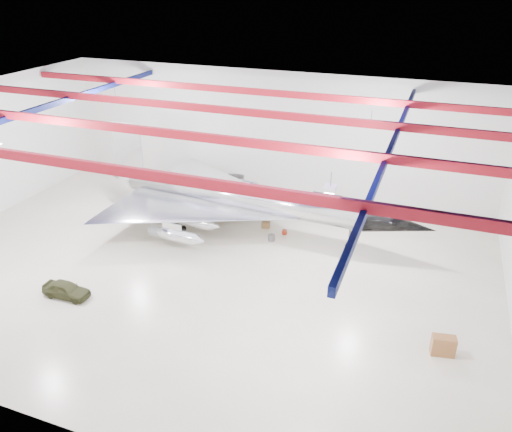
% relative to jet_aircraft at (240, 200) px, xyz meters
% --- Properties ---
extents(floor, '(40.00, 40.00, 0.00)m').
position_rel_jet_aircraft_xyz_m(floor, '(-0.42, -6.17, -2.48)').
color(floor, '#B7B092').
rests_on(floor, ground).
extents(wall_back, '(40.00, 0.00, 40.00)m').
position_rel_jet_aircraft_xyz_m(wall_back, '(-0.42, 8.83, 3.02)').
color(wall_back, silver).
rests_on(wall_back, floor).
extents(ceiling, '(40.00, 40.00, 0.00)m').
position_rel_jet_aircraft_xyz_m(ceiling, '(-0.42, -6.17, 8.52)').
color(ceiling, '#0A0F38').
rests_on(ceiling, wall_back).
extents(ceiling_structure, '(39.50, 29.50, 1.08)m').
position_rel_jet_aircraft_xyz_m(ceiling_structure, '(-0.42, -6.17, 7.85)').
color(ceiling_structure, maroon).
rests_on(ceiling_structure, ceiling).
extents(jet_aircraft, '(27.72, 16.56, 7.56)m').
position_rel_jet_aircraft_xyz_m(jet_aircraft, '(0.00, 0.00, 0.00)').
color(jet_aircraft, silver).
rests_on(jet_aircraft, floor).
extents(jeep, '(3.14, 1.33, 1.06)m').
position_rel_jet_aircraft_xyz_m(jeep, '(-6.73, -12.76, -1.95)').
color(jeep, '#323319').
rests_on(jeep, floor).
extents(desk, '(1.34, 0.84, 1.15)m').
position_rel_jet_aircraft_xyz_m(desk, '(15.88, -9.99, -1.90)').
color(desk, brown).
rests_on(desk, floor).
extents(toolbox_red, '(0.50, 0.43, 0.31)m').
position_rel_jet_aircraft_xyz_m(toolbox_red, '(-3.12, 1.20, -2.33)').
color(toolbox_red, maroon).
rests_on(toolbox_red, floor).
extents(engine_drum, '(0.56, 0.56, 0.48)m').
position_rel_jet_aircraft_xyz_m(engine_drum, '(3.08, -1.17, -2.24)').
color(engine_drum, '#59595B').
rests_on(engine_drum, floor).
extents(parts_bin, '(0.75, 0.65, 0.46)m').
position_rel_jet_aircraft_xyz_m(parts_bin, '(1.94, 0.73, -2.25)').
color(parts_bin, olive).
rests_on(parts_bin, floor).
extents(crate_small, '(0.45, 0.37, 0.31)m').
position_rel_jet_aircraft_xyz_m(crate_small, '(-8.88, -0.69, -2.33)').
color(crate_small, '#59595B').
rests_on(crate_small, floor).
extents(tool_chest, '(0.46, 0.46, 0.35)m').
position_rel_jet_aircraft_xyz_m(tool_chest, '(3.72, 0.16, -2.30)').
color(tool_chest, maroon).
rests_on(tool_chest, floor).
extents(oil_barrel, '(0.71, 0.61, 0.44)m').
position_rel_jet_aircraft_xyz_m(oil_barrel, '(-2.43, -0.89, -2.26)').
color(oil_barrel, olive).
rests_on(oil_barrel, floor).
extents(spares_box, '(0.43, 0.43, 0.32)m').
position_rel_jet_aircraft_xyz_m(spares_box, '(-1.08, 2.94, -2.32)').
color(spares_box, '#59595B').
rests_on(spares_box, floor).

